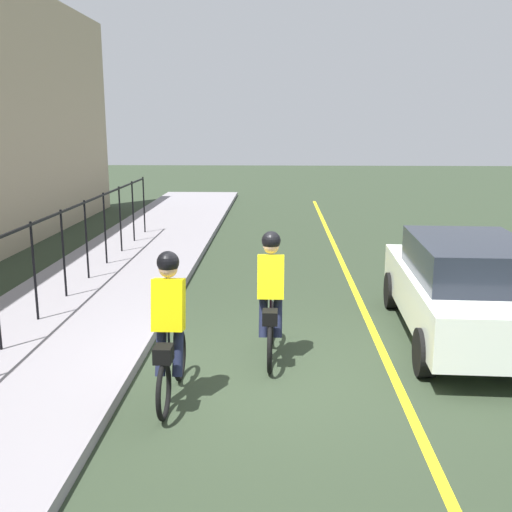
{
  "coord_description": "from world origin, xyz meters",
  "views": [
    {
      "loc": [
        -7.45,
        -0.06,
        3.25
      ],
      "look_at": [
        2.68,
        0.31,
        1.0
      ],
      "focal_mm": 42.12,
      "sensor_mm": 36.0,
      "label": 1
    }
  ],
  "objects": [
    {
      "name": "ground_plane",
      "position": [
        0.0,
        0.0,
        0.0
      ],
      "size": [
        80.0,
        80.0,
        0.0
      ],
      "primitive_type": "plane",
      "color": "#2B3725"
    },
    {
      "name": "lane_line_centre",
      "position": [
        0.0,
        -1.6,
        0.0
      ],
      "size": [
        36.0,
        0.12,
        0.01
      ],
      "primitive_type": "cube",
      "color": "yellow",
      "rests_on": "ground"
    },
    {
      "name": "sidewalk",
      "position": [
        0.0,
        3.4,
        0.07
      ],
      "size": [
        40.0,
        3.2,
        0.15
      ],
      "primitive_type": "cube",
      "color": "gray",
      "rests_on": "ground"
    },
    {
      "name": "iron_fence",
      "position": [
        1.0,
        3.8,
        1.28
      ],
      "size": [
        17.26,
        0.04,
        1.6
      ],
      "color": "black",
      "rests_on": "sidewalk"
    },
    {
      "name": "cyclist_lead",
      "position": [
        0.49,
        0.03,
        0.91
      ],
      "size": [
        1.71,
        0.36,
        1.83
      ],
      "rotation": [
        0.0,
        0.0,
        -0.01
      ],
      "color": "black",
      "rests_on": "ground"
    },
    {
      "name": "cyclist_follow",
      "position": [
        -0.84,
        1.19,
        0.91
      ],
      "size": [
        1.71,
        0.36,
        1.83
      ],
      "rotation": [
        0.0,
        0.0,
        -0.01
      ],
      "color": "black",
      "rests_on": "ground"
    },
    {
      "name": "patrol_sedan",
      "position": [
        1.41,
        -2.91,
        0.82
      ],
      "size": [
        4.47,
        2.07,
        1.58
      ],
      "rotation": [
        0.0,
        0.0,
        -0.04
      ],
      "color": "white",
      "rests_on": "ground"
    }
  ]
}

